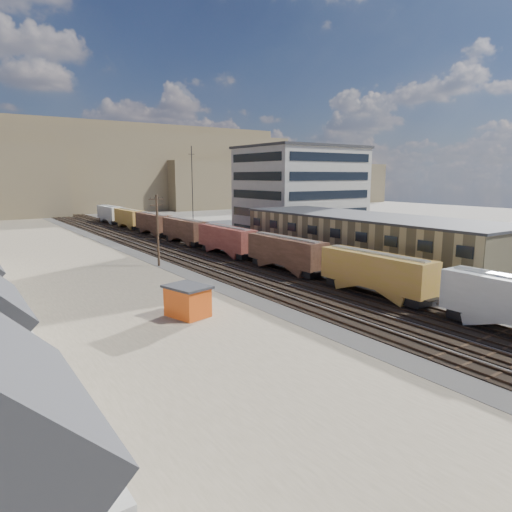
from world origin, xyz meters
TOP-DOWN VIEW (x-y plane):
  - ground at (0.00, 0.00)m, footprint 300.00×300.00m
  - ballast_bed at (0.00, 50.00)m, footprint 18.00×200.00m
  - dirt_yard at (-20.00, 40.00)m, footprint 24.00×180.00m
  - asphalt_lot at (22.00, 35.00)m, footprint 26.00×120.00m
  - rail_tracks at (-0.55, 50.00)m, footprint 11.40×200.00m
  - freight_train at (3.80, 51.60)m, footprint 3.00×119.74m
  - warehouse at (14.98, 25.00)m, footprint 12.40×40.40m
  - office_tower at (27.95, 54.95)m, footprint 22.60×18.60m
  - utility_pole_north at (-8.50, 42.00)m, footprint 2.20×0.32m
  - radio_mast at (6.00, 60.00)m, footprint 1.20×0.16m
  - hills_north at (0.17, 167.92)m, footprint 265.00×80.00m
  - maintenance_shed at (-15.47, 18.52)m, footprint 3.91×4.55m
  - parked_car_blue at (21.05, 47.54)m, footprint 5.81×6.37m
  - parked_car_far at (29.41, 61.58)m, footprint 2.48×4.27m

SIDE VIEW (x-z plane):
  - ground at x=0.00m, z-range 0.00..0.00m
  - dirt_yard at x=-20.00m, z-range 0.00..0.03m
  - asphalt_lot at x=22.00m, z-range 0.00..0.04m
  - ballast_bed at x=0.00m, z-range 0.00..0.06m
  - rail_tracks at x=-0.55m, z-range -0.01..0.23m
  - parked_car_far at x=29.41m, z-range 0.00..1.36m
  - parked_car_blue at x=21.05m, z-range 0.00..1.65m
  - maintenance_shed at x=-15.47m, z-range 0.03..2.91m
  - freight_train at x=3.80m, z-range 0.56..5.02m
  - warehouse at x=14.98m, z-range 0.03..7.28m
  - utility_pole_north at x=-8.50m, z-range 0.30..10.30m
  - radio_mast at x=6.00m, z-range 0.12..18.12m
  - office_tower at x=27.95m, z-range 0.04..18.49m
  - hills_north at x=0.17m, z-range -1.90..30.10m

